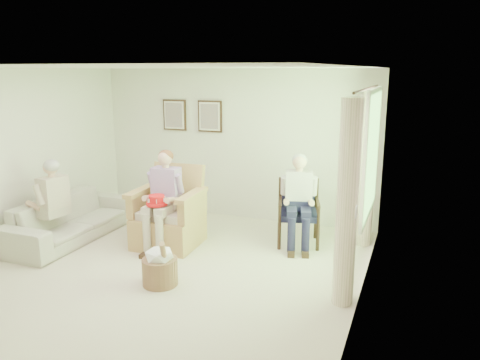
{
  "coord_description": "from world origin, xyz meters",
  "views": [
    {
      "loc": [
        3.0,
        -4.76,
        2.57
      ],
      "look_at": [
        0.68,
        1.26,
        1.05
      ],
      "focal_mm": 35.0,
      "sensor_mm": 36.0,
      "label": 1
    }
  ],
  "objects_px": {
    "wood_armchair": "(300,209)",
    "red_hat": "(157,201)",
    "person_sofa": "(50,199)",
    "wicker_armchair": "(170,220)",
    "person_wicker": "(163,192)",
    "hatbox": "(160,266)",
    "sofa": "(71,218)",
    "person_dark": "(298,194)"
  },
  "relations": [
    {
      "from": "red_hat",
      "to": "hatbox",
      "type": "relative_size",
      "value": 0.47
    },
    {
      "from": "person_wicker",
      "to": "hatbox",
      "type": "xyz_separation_m",
      "value": [
        0.57,
        -1.1,
        -0.6
      ]
    },
    {
      "from": "person_sofa",
      "to": "red_hat",
      "type": "relative_size",
      "value": 4.32
    },
    {
      "from": "person_wicker",
      "to": "person_sofa",
      "type": "distance_m",
      "value": 1.67
    },
    {
      "from": "wood_armchair",
      "to": "sofa",
      "type": "bearing_deg",
      "value": -177.15
    },
    {
      "from": "hatbox",
      "to": "person_dark",
      "type": "bearing_deg",
      "value": 57.14
    },
    {
      "from": "sofa",
      "to": "hatbox",
      "type": "height_order",
      "value": "sofa"
    },
    {
      "from": "wood_armchair",
      "to": "person_wicker",
      "type": "xyz_separation_m",
      "value": [
        -1.79,
        -0.95,
        0.33
      ]
    },
    {
      "from": "wicker_armchair",
      "to": "person_wicker",
      "type": "relative_size",
      "value": 0.83
    },
    {
      "from": "wood_armchair",
      "to": "red_hat",
      "type": "height_order",
      "value": "wood_armchair"
    },
    {
      "from": "person_sofa",
      "to": "wood_armchair",
      "type": "bearing_deg",
      "value": 121.32
    },
    {
      "from": "wood_armchair",
      "to": "person_sofa",
      "type": "xyz_separation_m",
      "value": [
        -3.36,
        -1.53,
        0.23
      ]
    },
    {
      "from": "wicker_armchair",
      "to": "sofa",
      "type": "relative_size",
      "value": 0.53
    },
    {
      "from": "wicker_armchair",
      "to": "sofa",
      "type": "height_order",
      "value": "wicker_armchair"
    },
    {
      "from": "person_dark",
      "to": "person_sofa",
      "type": "height_order",
      "value": "person_dark"
    },
    {
      "from": "person_dark",
      "to": "person_sofa",
      "type": "distance_m",
      "value": 3.63
    },
    {
      "from": "sofa",
      "to": "red_hat",
      "type": "relative_size",
      "value": 7.41
    },
    {
      "from": "wicker_armchair",
      "to": "person_dark",
      "type": "xyz_separation_m",
      "value": [
        1.79,
        0.64,
        0.41
      ]
    },
    {
      "from": "sofa",
      "to": "person_dark",
      "type": "height_order",
      "value": "person_dark"
    },
    {
      "from": "wood_armchair",
      "to": "person_sofa",
      "type": "bearing_deg",
      "value": -171.24
    },
    {
      "from": "sofa",
      "to": "person_dark",
      "type": "distance_m",
      "value": 3.52
    },
    {
      "from": "wicker_armchair",
      "to": "wood_armchair",
      "type": "xyz_separation_m",
      "value": [
        1.79,
        0.8,
        0.14
      ]
    },
    {
      "from": "person_sofa",
      "to": "red_hat",
      "type": "xyz_separation_m",
      "value": [
        1.57,
        0.37,
        0.03
      ]
    },
    {
      "from": "hatbox",
      "to": "person_sofa",
      "type": "bearing_deg",
      "value": 166.13
    },
    {
      "from": "wood_armchair",
      "to": "hatbox",
      "type": "relative_size",
      "value": 1.48
    },
    {
      "from": "wood_armchair",
      "to": "sofa",
      "type": "height_order",
      "value": "wood_armchair"
    },
    {
      "from": "wicker_armchair",
      "to": "red_hat",
      "type": "xyz_separation_m",
      "value": [
        0.01,
        -0.35,
        0.4
      ]
    },
    {
      "from": "wood_armchair",
      "to": "person_dark",
      "type": "relative_size",
      "value": 0.7
    },
    {
      "from": "sofa",
      "to": "person_sofa",
      "type": "distance_m",
      "value": 0.58
    },
    {
      "from": "wicker_armchair",
      "to": "sofa",
      "type": "bearing_deg",
      "value": -170.35
    },
    {
      "from": "wicker_armchair",
      "to": "hatbox",
      "type": "height_order",
      "value": "wicker_armchair"
    },
    {
      "from": "hatbox",
      "to": "wood_armchair",
      "type": "bearing_deg",
      "value": 59.17
    },
    {
      "from": "person_wicker",
      "to": "person_dark",
      "type": "height_order",
      "value": "person_wicker"
    },
    {
      "from": "person_dark",
      "to": "person_sofa",
      "type": "xyz_separation_m",
      "value": [
        -3.36,
        -1.37,
        -0.04
      ]
    },
    {
      "from": "wood_armchair",
      "to": "red_hat",
      "type": "distance_m",
      "value": 2.14
    },
    {
      "from": "wicker_armchair",
      "to": "hatbox",
      "type": "relative_size",
      "value": 1.87
    },
    {
      "from": "wicker_armchair",
      "to": "wood_armchair",
      "type": "distance_m",
      "value": 1.97
    },
    {
      "from": "wood_armchair",
      "to": "person_wicker",
      "type": "relative_size",
      "value": 0.66
    },
    {
      "from": "person_wicker",
      "to": "person_dark",
      "type": "xyz_separation_m",
      "value": [
        1.79,
        0.8,
        -0.06
      ]
    },
    {
      "from": "sofa",
      "to": "person_wicker",
      "type": "relative_size",
      "value": 1.56
    },
    {
      "from": "sofa",
      "to": "person_sofa",
      "type": "height_order",
      "value": "person_sofa"
    },
    {
      "from": "wicker_armchair",
      "to": "person_sofa",
      "type": "bearing_deg",
      "value": -157.2
    }
  ]
}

